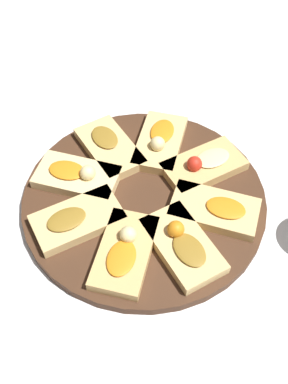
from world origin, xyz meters
TOP-DOWN VIEW (x-y plane):
  - ground_plane at (0.00, 0.00)m, footprint 3.00×3.00m
  - serving_board at (0.00, 0.00)m, footprint 0.41×0.41m
  - focaccia_slice_0 at (-0.07, 0.09)m, footprint 0.14×0.16m
  - focaccia_slice_1 at (-0.12, 0.02)m, footprint 0.15×0.10m
  - focaccia_slice_2 at (-0.09, -0.07)m, footprint 0.16×0.14m
  - focaccia_slice_3 at (-0.01, -0.12)m, footprint 0.09×0.15m
  - focaccia_slice_4 at (0.08, -0.09)m, footprint 0.15×0.16m
  - focaccia_slice_5 at (0.12, -0.02)m, footprint 0.15×0.09m
  - focaccia_slice_6 at (0.10, 0.07)m, footprint 0.16×0.14m
  - focaccia_slice_7 at (0.01, 0.12)m, footprint 0.09×0.15m

SIDE VIEW (x-z plane):
  - ground_plane at x=0.00m, z-range 0.00..0.00m
  - serving_board at x=0.00m, z-range 0.00..0.02m
  - focaccia_slice_1 at x=-0.12m, z-range 0.01..0.04m
  - focaccia_slice_4 at x=0.08m, z-range 0.01..0.04m
  - focaccia_slice_6 at x=0.10m, z-range 0.01..0.04m
  - focaccia_slice_0 at x=-0.07m, z-range 0.01..0.05m
  - focaccia_slice_2 at x=-0.09m, z-range 0.01..0.05m
  - focaccia_slice_3 at x=-0.01m, z-range 0.01..0.05m
  - focaccia_slice_5 at x=0.12m, z-range 0.01..0.05m
  - focaccia_slice_7 at x=0.01m, z-range 0.01..0.05m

